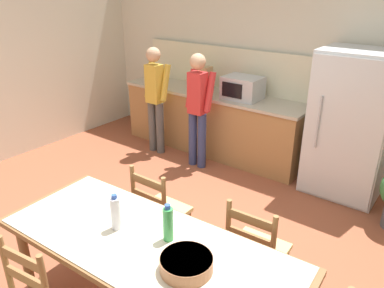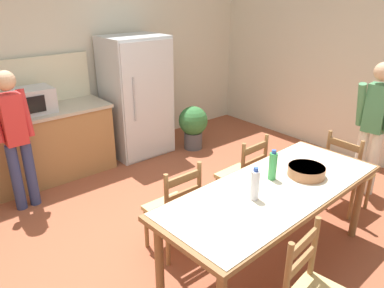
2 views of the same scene
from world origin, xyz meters
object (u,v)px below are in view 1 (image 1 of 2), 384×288
at_px(refrigerator, 351,125).
at_px(microwave, 243,88).
at_px(paper_bag, 203,79).
at_px(chair_side_far_right, 256,251).
at_px(dining_table, 147,251).
at_px(person_at_counter, 198,105).
at_px(bottle_off_centre, 168,224).
at_px(chair_side_far_left, 159,212).
at_px(person_at_sink, 155,95).
at_px(serving_bowl, 186,263).
at_px(bottle_near_centre, 116,213).

bearing_deg(refrigerator, microwave, 179.25).
xyz_separation_m(paper_bag, chair_side_far_right, (2.06, -2.16, -0.65)).
distance_m(microwave, paper_bag, 0.65).
relative_size(dining_table, person_at_counter, 1.40).
distance_m(bottle_off_centre, chair_side_far_left, 0.97).
relative_size(bottle_off_centre, person_at_counter, 0.17).
height_order(microwave, person_at_sink, person_at_sink).
xyz_separation_m(paper_bag, person_at_sink, (-0.48, -0.49, -0.22)).
bearing_deg(paper_bag, refrigerator, -0.31).
height_order(paper_bag, dining_table, paper_bag).
distance_m(refrigerator, serving_bowl, 2.93).
height_order(dining_table, serving_bowl, serving_bowl).
height_order(serving_bowl, person_at_counter, person_at_counter).
xyz_separation_m(paper_bag, bottle_near_centre, (1.35, -2.91, -0.18)).
bearing_deg(bottle_near_centre, refrigerator, 75.52).
bearing_deg(bottle_near_centre, bottle_off_centre, 18.55).
distance_m(bottle_near_centre, bottle_off_centre, 0.39).
height_order(paper_bag, bottle_off_centre, paper_bag).
xyz_separation_m(dining_table, person_at_sink, (-2.10, 2.40, 0.17)).
height_order(refrigerator, person_at_counter, refrigerator).
xyz_separation_m(serving_bowl, person_at_sink, (-2.48, 2.45, 0.04)).
relative_size(dining_table, bottle_off_centre, 8.03).
xyz_separation_m(refrigerator, paper_bag, (-2.10, 0.01, 0.23)).
bearing_deg(paper_bag, chair_side_far_left, -63.39).
distance_m(microwave, person_at_counter, 0.66).
height_order(microwave, person_at_counter, person_at_counter).
bearing_deg(bottle_off_centre, person_at_sink, 133.90).
bearing_deg(refrigerator, bottle_near_centre, -104.48).
distance_m(paper_bag, person_at_sink, 0.72).
height_order(paper_bag, person_at_sink, person_at_sink).
bearing_deg(chair_side_far_left, dining_table, 126.52).
xyz_separation_m(refrigerator, person_at_counter, (-1.81, -0.50, 0.02)).
bearing_deg(person_at_sink, refrigerator, -79.46).
bearing_deg(chair_side_far_right, chair_side_far_left, 0.11).
height_order(bottle_off_centre, chair_side_far_right, bottle_off_centre).
height_order(dining_table, chair_side_far_left, chair_side_far_left).
bearing_deg(serving_bowl, person_at_counter, 125.09).
distance_m(dining_table, bottle_off_centre, 0.25).
bearing_deg(bottle_near_centre, paper_bag, 114.95).
xyz_separation_m(bottle_near_centre, chair_side_far_left, (-0.25, 0.70, -0.46)).
xyz_separation_m(bottle_near_centre, person_at_counter, (-1.06, 2.39, -0.04)).
xyz_separation_m(bottle_off_centre, person_at_counter, (-1.43, 2.27, -0.04)).
bearing_deg(chair_side_far_left, person_at_counter, -64.46).
bearing_deg(microwave, person_at_sink, -156.26).
bearing_deg(dining_table, person_at_sink, 131.21).
bearing_deg(person_at_counter, chair_side_far_right, -132.84).
height_order(refrigerator, bottle_near_centre, refrigerator).
bearing_deg(chair_side_far_left, paper_bag, -63.58).
relative_size(microwave, bottle_near_centre, 1.85).
distance_m(dining_table, serving_bowl, 0.40).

